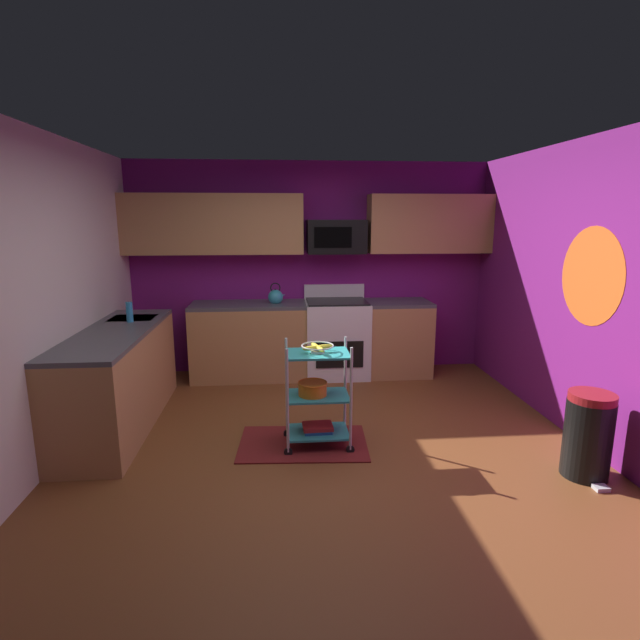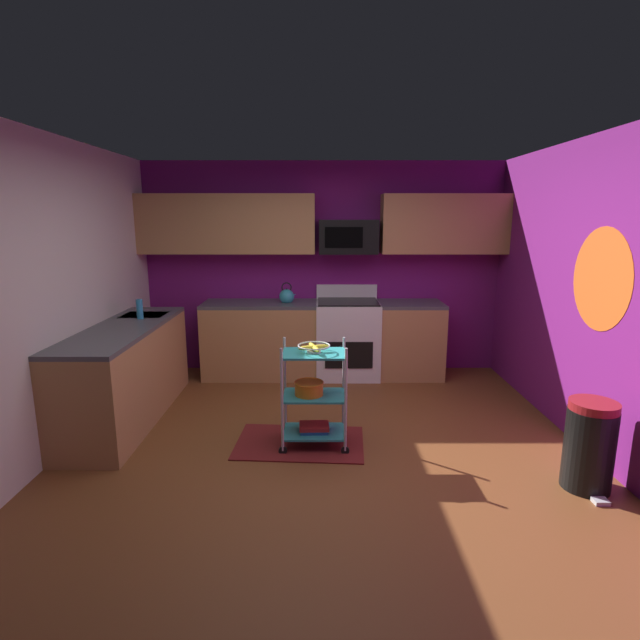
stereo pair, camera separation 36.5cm
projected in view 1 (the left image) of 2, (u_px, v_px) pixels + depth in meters
The scene contains 17 objects.
floor at pixel (330, 457), 4.07m from camera, with size 4.40×4.80×0.04m, color brown.
wall_back at pixel (310, 268), 6.17m from camera, with size 4.52×0.06×2.60m, color #751970.
wall_left at pixel (30, 305), 3.61m from camera, with size 0.06×4.80×2.60m, color silver.
wall_right at pixel (603, 297), 3.98m from camera, with size 0.06×4.80×2.60m, color #751970.
wall_flower_decal at pixel (591, 276), 4.08m from camera, with size 0.83×0.83×0.00m, color #E5591E.
counter_run at pixel (244, 353), 5.41m from camera, with size 3.65×2.65×0.92m.
oven_range at pixel (336, 337), 6.04m from camera, with size 0.76×0.65×1.10m.
upper_cabinets at pixel (305, 224), 5.86m from camera, with size 4.40×0.33×0.70m.
microwave at pixel (336, 237), 5.89m from camera, with size 0.70×0.39×0.40m.
rolling_cart at pixel (318, 396), 4.15m from camera, with size 0.59×0.38×0.91m.
fruit_bowl at pixel (318, 347), 4.06m from camera, with size 0.27×0.27×0.07m.
mixing_bowl_large at pixel (313, 388), 4.13m from camera, with size 0.25×0.25×0.11m.
book_stack at pixel (318, 428), 4.21m from camera, with size 0.26×0.19×0.06m.
kettle at pixel (276, 297), 5.87m from camera, with size 0.21×0.18×0.26m.
dish_soap_bottle at pixel (129, 312), 4.81m from camera, with size 0.06×0.06×0.20m, color #2D8CBF.
trash_can at pixel (588, 435), 3.68m from camera, with size 0.34×0.42×0.66m.
floor_rug at pixel (303, 443), 4.26m from camera, with size 1.10×0.70×0.01m, color maroon.
Camera 1 is at (-0.40, -3.73, 1.94)m, focal length 27.51 mm.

